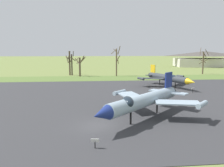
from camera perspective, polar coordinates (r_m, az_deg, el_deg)
The scene contains 13 objects.
ground_plane at distance 24.11m, azimuth -3.63°, elevation -10.80°, with size 600.00×600.00×0.00m, color olive.
asphalt_apron at distance 36.84m, azimuth -4.40°, elevation -4.03°, with size 107.23×44.05×0.05m, color #333335.
grass_verge_strip at distance 64.50m, azimuth -5.01°, elevation 1.30°, with size 167.23×12.00×0.06m, color #556E31.
jet_fighter_front_right at distance 26.22m, azimuth 8.02°, elevation -4.21°, with size 13.39×13.37×5.00m.
info_placard_front_right at distance 18.85m, azimuth -4.32°, elevation -14.52°, with size 0.67×0.31×0.91m.
jet_fighter_rear_right at distance 50.49m, azimuth 14.03°, elevation 1.40°, with size 11.54×14.25×4.54m.
info_placard_rear_right at distance 45.16m, azimuth 19.72°, elevation -1.40°, with size 0.53×0.30×1.05m.
bare_tree_far_left at distance 73.83m, azimuth -10.71°, elevation 5.20°, with size 2.04×1.83×7.73m.
bare_tree_left_of_center at distance 73.56m, azimuth -10.12°, elevation 5.03°, with size 2.69×2.69×7.78m.
bare_tree_center at distance 69.51m, azimuth -8.08°, elevation 4.66°, with size 3.34×3.34×6.37m.
bare_tree_right_of_center at distance 69.63m, azimuth 1.17°, elevation 5.75°, with size 2.82×2.74×9.26m.
bare_tree_far_right at distance 81.82m, azimuth 22.04°, elevation 5.24°, with size 3.51×3.70×8.94m.
visitor_building at distance 121.36m, azimuth 22.31°, elevation 5.75°, with size 30.78×18.12×7.54m.
Camera 1 is at (-0.78, -22.77, 7.90)m, focal length 36.22 mm.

